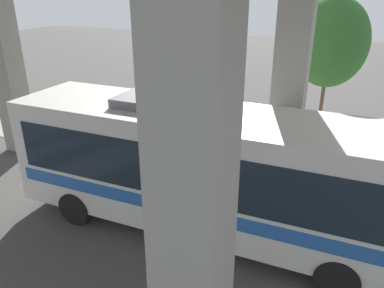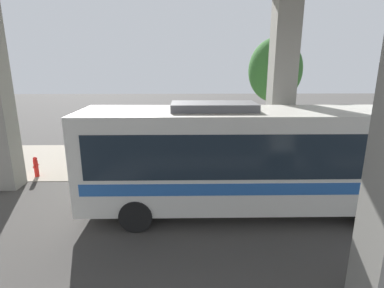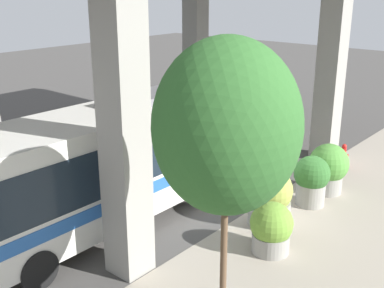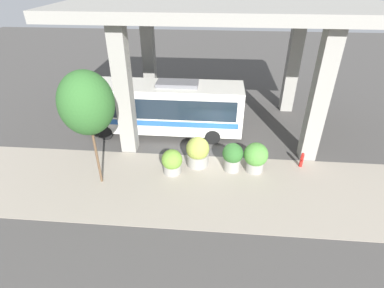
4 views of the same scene
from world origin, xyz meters
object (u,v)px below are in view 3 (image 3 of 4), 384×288
object	(u,v)px
bus	(119,157)
planter_back	(270,197)
planter_front	(271,228)
fire_hydrant	(343,155)
planter_middle	(311,180)
street_tree_near	(227,127)
planter_extra	(328,168)

from	to	relation	value
bus	planter_back	bearing A→B (deg)	-144.41
planter_front	planter_back	distance (m)	1.64
bus	fire_hydrant	xyz separation A→B (m)	(-3.39, -8.63, -1.54)
fire_hydrant	planter_middle	xyz separation A→B (m)	(-0.63, 4.01, 0.42)
bus	street_tree_near	size ratio (longest dim) A/B	1.72
bus	fire_hydrant	bearing A→B (deg)	-111.43
planter_back	street_tree_near	xyz separation A→B (m)	(-2.05, 5.09, 3.74)
fire_hydrant	planter_back	distance (m)	6.02
bus	planter_back	world-z (taller)	bus
bus	planter_middle	size ratio (longest dim) A/B	6.27
planter_middle	street_tree_near	bearing A→B (deg)	103.55
fire_hydrant	planter_middle	size ratio (longest dim) A/B	0.55
bus	planter_extra	bearing A→B (deg)	-124.17
fire_hydrant	bus	bearing A→B (deg)	68.57
planter_middle	bus	bearing A→B (deg)	48.98
planter_back	planter_extra	xyz separation A→B (m)	(-0.33, -3.26, 0.06)
planter_front	planter_extra	size ratio (longest dim) A/B	0.82
planter_middle	planter_back	size ratio (longest dim) A/B	0.95
planter_back	bus	bearing A→B (deg)	35.59
planter_middle	planter_back	world-z (taller)	planter_back
bus	planter_front	bearing A→B (deg)	-164.57
fire_hydrant	street_tree_near	distance (m)	12.06
planter_front	planter_back	xyz separation A→B (m)	(0.90, -1.37, 0.15)
planter_back	planter_extra	distance (m)	3.28
fire_hydrant	street_tree_near	world-z (taller)	street_tree_near
planter_middle	planter_extra	size ratio (longest dim) A/B	0.96
bus	planter_back	size ratio (longest dim) A/B	5.96
planter_front	bus	bearing A→B (deg)	15.43
fire_hydrant	planter_extra	world-z (taller)	planter_extra
planter_middle	planter_back	bearing A→B (deg)	80.19
planter_back	planter_extra	bearing A→B (deg)	-95.72
planter_extra	street_tree_near	xyz separation A→B (m)	(-1.72, 8.35, 3.68)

